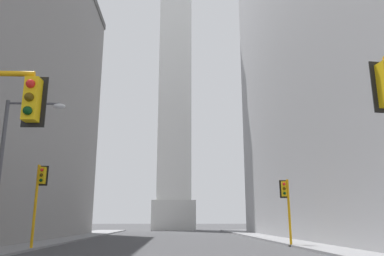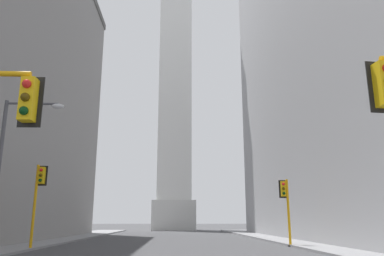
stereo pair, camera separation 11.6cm
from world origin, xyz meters
The scene contains 6 objects.
sidewalk_left centered at (-11.03, 25.81, 0.07)m, with size 5.00×86.02×0.15m, color gray.
sidewalk_right centered at (11.03, 25.81, 0.07)m, with size 5.00×86.02×0.15m, color gray.
obelisk centered at (0.00, 71.68, 33.96)m, with size 8.10×8.10×70.62m.
traffic_light_mid_left centered at (-8.65, 23.69, 3.57)m, with size 0.80×0.52×5.41m.
traffic_light_mid_right centered at (8.45, 26.29, 3.17)m, with size 0.76×0.52×4.80m.
street_lamp centered at (-8.01, 17.58, 4.89)m, with size 3.06×0.36×7.90m.
Camera 1 is at (0.23, -1.39, 1.85)m, focal length 35.00 mm.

